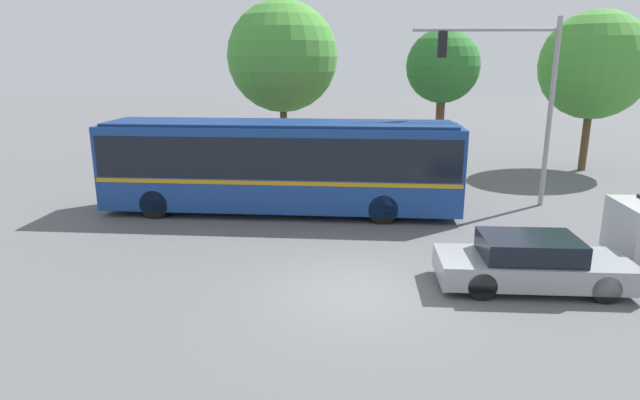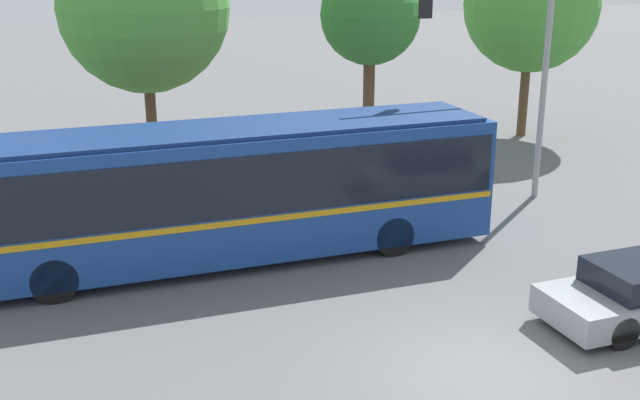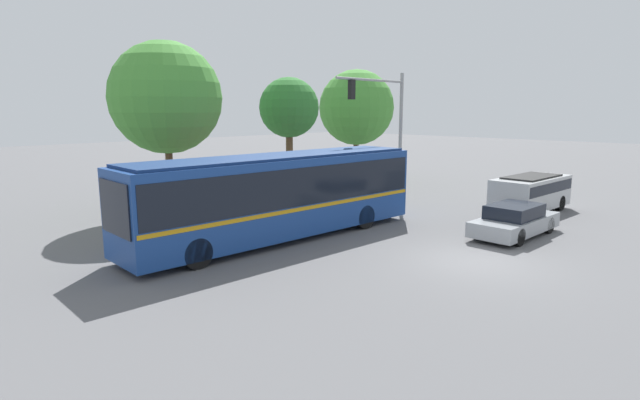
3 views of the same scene
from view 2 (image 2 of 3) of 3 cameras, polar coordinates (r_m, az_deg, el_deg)
The scene contains 7 objects.
ground_plane at distance 14.55m, azimuth 11.84°, elevation -12.17°, with size 140.00×140.00×0.00m, color #5B5B5E.
city_bus at distance 18.55m, azimuth -6.20°, elevation 1.10°, with size 12.62×3.05×3.25m.
traffic_light_pole at distance 22.92m, azimuth 13.76°, elevation 10.54°, with size 5.18×0.24×6.81m.
flowering_hedge at distance 22.44m, azimuth -4.81°, elevation 1.45°, with size 8.91×1.25×1.71m.
street_tree_left at distance 24.65m, azimuth -12.69°, elevation 13.50°, with size 5.12×5.12×8.02m.
street_tree_centre at distance 26.71m, azimuth 3.67°, elevation 13.23°, with size 3.35×3.35×6.73m.
street_tree_right at distance 31.65m, azimuth 15.11°, elevation 13.53°, with size 5.10×5.10×7.62m.
Camera 2 is at (-7.35, -10.26, 7.23)m, focal length 43.99 mm.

